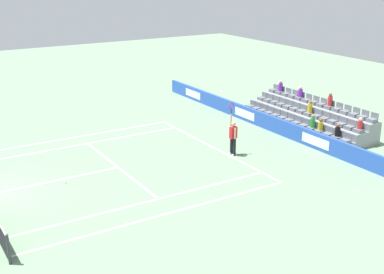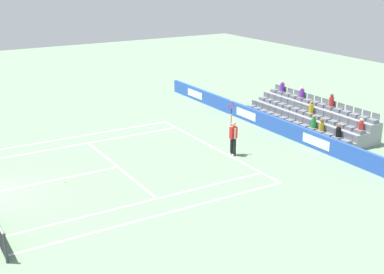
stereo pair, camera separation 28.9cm
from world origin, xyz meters
TOP-DOWN VIEW (x-y plane):
  - line_baseline at (0.00, -11.89)m, footprint 10.97×0.10m
  - line_service at (0.00, -6.40)m, footprint 8.23×0.10m
  - line_centre_service at (0.00, -3.20)m, footprint 0.10×6.40m
  - line_singles_sideline_left at (4.12, -5.95)m, footprint 0.10×11.89m
  - line_singles_sideline_right at (-4.12, -5.95)m, footprint 0.10×11.89m
  - line_doubles_sideline_left at (5.49, -5.95)m, footprint 0.10×11.89m
  - line_doubles_sideline_right at (-5.49, -5.95)m, footprint 0.10×11.89m
  - line_centre_mark at (0.00, -11.79)m, footprint 0.10×0.20m
  - sponsor_barrier at (0.00, -16.40)m, footprint 24.52×0.22m
  - tennis_player at (-1.46, -12.12)m, footprint 0.53×0.36m
  - stadium_stand at (-0.01, -18.71)m, footprint 8.68×2.85m
  - loose_tennis_ball at (-0.53, -3.64)m, footprint 0.07×0.07m

SIDE VIEW (x-z plane):
  - line_baseline at x=0.00m, z-range 0.00..0.01m
  - line_service at x=0.00m, z-range 0.00..0.01m
  - line_centre_service at x=0.00m, z-range 0.00..0.01m
  - line_singles_sideline_left at x=4.12m, z-range 0.00..0.01m
  - line_singles_sideline_right at x=-4.12m, z-range 0.00..0.01m
  - line_doubles_sideline_left at x=5.49m, z-range 0.00..0.01m
  - line_doubles_sideline_right at x=-5.49m, z-range 0.00..0.01m
  - line_centre_mark at x=0.00m, z-range 0.00..0.01m
  - loose_tennis_ball at x=-0.53m, z-range 0.00..0.07m
  - sponsor_barrier at x=0.00m, z-range 0.00..0.91m
  - stadium_stand at x=-0.01m, z-range -0.56..1.65m
  - tennis_player at x=-1.46m, z-range -0.43..2.42m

